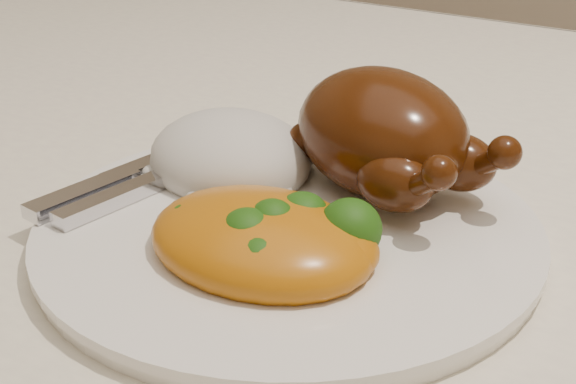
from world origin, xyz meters
The scene contains 7 objects.
dining_table centered at (0.00, 0.00, 0.67)m, with size 1.60×0.90×0.76m.
tablecloth centered at (0.00, 0.00, 0.74)m, with size 1.73×1.03×0.18m.
dinner_plate centered at (-0.10, -0.11, 0.77)m, with size 0.30×0.30×0.01m, color white.
roast_chicken centered at (-0.07, -0.04, 0.82)m, with size 0.17×0.14×0.08m.
rice_mound centered at (-0.17, -0.07, 0.79)m, with size 0.14×0.13×0.06m.
mac_and_cheese centered at (-0.08, -0.15, 0.79)m, with size 0.13×0.10×0.05m.
cutlery centered at (-0.21, -0.13, 0.79)m, with size 0.05×0.19×0.01m.
Camera 1 is at (0.13, -0.47, 1.00)m, focal length 50.00 mm.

